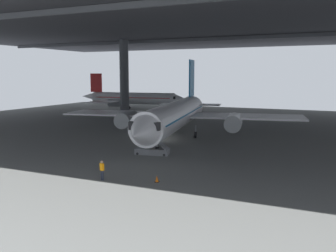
# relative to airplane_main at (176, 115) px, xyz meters

# --- Properties ---
(ground_plane) EXTENTS (110.00, 110.00, 0.00)m
(ground_plane) POSITION_rel_airplane_main_xyz_m (-2.11, -0.43, -3.48)
(ground_plane) COLOR slate
(hangar_structure) EXTENTS (121.00, 99.00, 18.23)m
(hangar_structure) POSITION_rel_airplane_main_xyz_m (-2.23, 13.37, 14.09)
(hangar_structure) COLOR #4C4F54
(hangar_structure) RESTS_ON ground_plane
(airplane_main) EXTENTS (36.30, 37.10, 11.63)m
(airplane_main) POSITION_rel_airplane_main_xyz_m (0.00, 0.00, 0.00)
(airplane_main) COLOR white
(airplane_main) RESTS_ON ground_plane
(boarding_stairs) EXTENTS (4.42, 2.22, 4.69)m
(boarding_stairs) POSITION_rel_airplane_main_xyz_m (1.39, -10.24, -2.75)
(boarding_stairs) COLOR slate
(boarding_stairs) RESTS_ON ground_plane
(crew_worker_near_nose) EXTENTS (0.54, 0.29, 1.77)m
(crew_worker_near_nose) POSITION_rel_airplane_main_xyz_m (2.28, -21.57, -2.47)
(crew_worker_near_nose) COLOR #232838
(crew_worker_near_nose) RESTS_ON ground_plane
(crew_worker_by_stairs) EXTENTS (0.55, 0.23, 1.66)m
(crew_worker_by_stairs) POSITION_rel_airplane_main_xyz_m (0.02, -6.82, -2.54)
(crew_worker_by_stairs) COLOR #232838
(crew_worker_by_stairs) RESTS_ON ground_plane
(airplane_distant) EXTENTS (29.01, 28.22, 9.41)m
(airplane_distant) POSITION_rel_airplane_main_xyz_m (-27.92, 35.76, -0.41)
(airplane_distant) COLOR white
(airplane_distant) RESTS_ON ground_plane
(traffic_cone_orange) EXTENTS (0.36, 0.36, 0.60)m
(traffic_cone_orange) POSITION_rel_airplane_main_xyz_m (6.88, -20.10, -3.19)
(traffic_cone_orange) COLOR black
(traffic_cone_orange) RESTS_ON ground_plane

